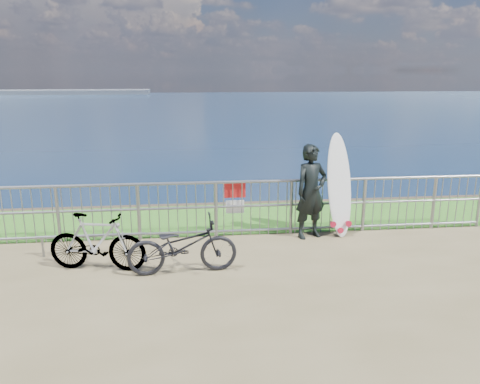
{
  "coord_description": "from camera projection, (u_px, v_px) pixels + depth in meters",
  "views": [
    {
      "loc": [
        -0.99,
        -7.18,
        3.2
      ],
      "look_at": [
        -0.07,
        1.2,
        1.0
      ],
      "focal_mm": 35.0,
      "sensor_mm": 36.0,
      "label": 1
    }
  ],
  "objects": [
    {
      "name": "bicycle_far",
      "position": [
        97.0,
        242.0,
        7.61
      ],
      "size": [
        1.68,
        0.78,
        0.98
      ],
      "primitive_type": "imported",
      "rotation": [
        0.0,
        0.0,
        1.37
      ],
      "color": "black",
      "rests_on": "ground"
    },
    {
      "name": "bicycle_near",
      "position": [
        182.0,
        246.0,
        7.52
      ],
      "size": [
        1.81,
        0.75,
        0.93
      ],
      "primitive_type": "imported",
      "rotation": [
        0.0,
        0.0,
        1.65
      ],
      "color": "black",
      "rests_on": "ground"
    },
    {
      "name": "surfer",
      "position": [
        311.0,
        192.0,
        9.05
      ],
      "size": [
        0.78,
        0.64,
        1.85
      ],
      "primitive_type": "imported",
      "rotation": [
        0.0,
        0.0,
        0.35
      ],
      "color": "black",
      "rests_on": "ground"
    },
    {
      "name": "railing",
      "position": [
        242.0,
        207.0,
        9.22
      ],
      "size": [
        10.06,
        0.1,
        1.13
      ],
      "color": "gray",
      "rests_on": "ground"
    },
    {
      "name": "grass_strip",
      "position": [
        236.0,
        218.0,
        10.41
      ],
      "size": [
        120.0,
        120.0,
        0.0
      ],
      "primitive_type": "plane",
      "color": "#317720",
      "rests_on": "ground"
    },
    {
      "name": "surfboard",
      "position": [
        339.0,
        189.0,
        9.17
      ],
      "size": [
        0.64,
        0.6,
        2.04
      ],
      "color": "white",
      "rests_on": "ground"
    },
    {
      "name": "bike_rack",
      "position": [
        91.0,
        238.0,
        8.27
      ],
      "size": [
        1.89,
        0.05,
        0.39
      ],
      "color": "gray",
      "rests_on": "ground"
    },
    {
      "name": "seascape",
      "position": [
        51.0,
        94.0,
        146.12
      ],
      "size": [
        260.0,
        260.0,
        5.0
      ],
      "color": "brown",
      "rests_on": "ground"
    }
  ]
}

